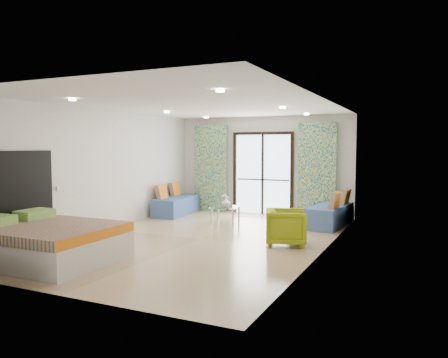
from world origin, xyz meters
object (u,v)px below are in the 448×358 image
at_px(coffee_table, 225,208).
at_px(daybed_left, 176,205).
at_px(daybed_right, 330,215).
at_px(armchair, 286,225).
at_px(bed, 47,242).

bearing_deg(coffee_table, daybed_left, 159.01).
distance_m(daybed_right, coffee_table, 2.51).
bearing_deg(daybed_right, armchair, -92.82).
bearing_deg(daybed_right, daybed_left, -173.97).
bearing_deg(daybed_left, daybed_right, -5.46).
height_order(coffee_table, armchair, armchair).
bearing_deg(armchair, coffee_table, 31.27).
bearing_deg(bed, daybed_left, 97.08).
height_order(daybed_left, coffee_table, daybed_left).
relative_size(daybed_left, coffee_table, 2.50).
height_order(daybed_left, daybed_right, daybed_right).
height_order(bed, daybed_left, daybed_left).
xyz_separation_m(bed, armchair, (3.23, 2.76, 0.07)).
xyz_separation_m(daybed_left, daybed_right, (4.23, -0.00, 0.00)).
xyz_separation_m(daybed_left, armchair, (3.86, -2.36, 0.11)).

